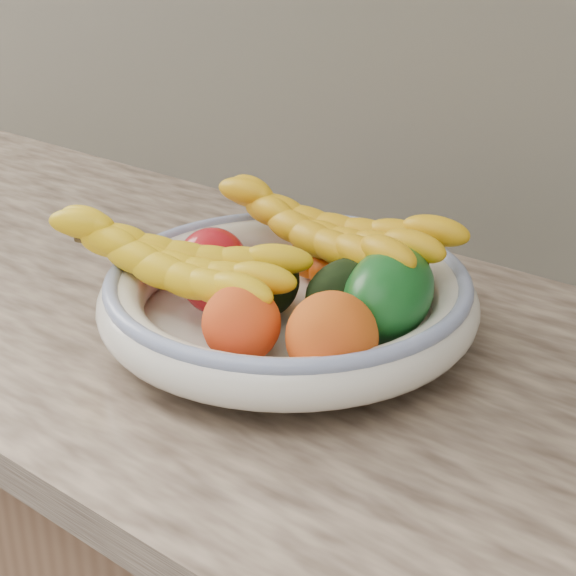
# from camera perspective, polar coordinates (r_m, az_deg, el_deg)

# --- Properties ---
(fruit_bowl) EXTENTS (0.39, 0.39, 0.08)m
(fruit_bowl) POSITION_cam_1_polar(r_m,az_deg,el_deg) (0.91, -0.00, -0.66)
(fruit_bowl) COLOR silver
(fruit_bowl) RESTS_ON kitchen_counter
(clementine_back_left) EXTENTS (0.05, 0.05, 0.04)m
(clementine_back_left) POSITION_cam_1_polar(r_m,az_deg,el_deg) (1.00, 2.11, 2.25)
(clementine_back_left) COLOR #F75305
(clementine_back_left) RESTS_ON fruit_bowl
(clementine_back_right) EXTENTS (0.06, 0.06, 0.04)m
(clementine_back_right) POSITION_cam_1_polar(r_m,az_deg,el_deg) (0.98, 5.47, 1.68)
(clementine_back_right) COLOR #F15C05
(clementine_back_right) RESTS_ON fruit_bowl
(clementine_back_mid) EXTENTS (0.07, 0.07, 0.05)m
(clementine_back_mid) POSITION_cam_1_polar(r_m,az_deg,el_deg) (0.95, 3.07, 1.02)
(clementine_back_mid) COLOR #DB4A04
(clementine_back_mid) RESTS_ON fruit_bowl
(clementine_extra) EXTENTS (0.05, 0.05, 0.05)m
(clementine_extra) POSITION_cam_1_polar(r_m,az_deg,el_deg) (0.99, 1.54, 2.00)
(clementine_extra) COLOR #F26005
(clementine_extra) RESTS_ON fruit_bowl
(tomato_left) EXTENTS (0.10, 0.10, 0.07)m
(tomato_left) POSITION_cam_1_polar(r_m,az_deg,el_deg) (0.97, -4.92, 1.93)
(tomato_left) COLOR red
(tomato_left) RESTS_ON fruit_bowl
(tomato_near_left) EXTENTS (0.09, 0.09, 0.06)m
(tomato_near_left) POSITION_cam_1_polar(r_m,az_deg,el_deg) (0.91, -4.59, 0.34)
(tomato_near_left) COLOR red
(tomato_near_left) RESTS_ON fruit_bowl
(avocado_center) EXTENTS (0.10, 0.11, 0.07)m
(avocado_center) POSITION_cam_1_polar(r_m,az_deg,el_deg) (0.90, -1.38, 0.31)
(avocado_center) COLOR black
(avocado_center) RESTS_ON fruit_bowl
(avocado_right) EXTENTS (0.11, 0.13, 0.07)m
(avocado_right) POSITION_cam_1_polar(r_m,az_deg,el_deg) (0.89, 4.30, -0.31)
(avocado_right) COLOR black
(avocado_right) RESTS_ON fruit_bowl
(green_mango) EXTENTS (0.14, 0.15, 0.11)m
(green_mango) POSITION_cam_1_polar(r_m,az_deg,el_deg) (0.86, 6.52, -0.40)
(green_mango) COLOR #0E4E19
(green_mango) RESTS_ON fruit_bowl
(peach_front) EXTENTS (0.09, 0.09, 0.07)m
(peach_front) POSITION_cam_1_polar(r_m,az_deg,el_deg) (0.82, -3.03, -2.29)
(peach_front) COLOR orange
(peach_front) RESTS_ON fruit_bowl
(peach_right) EXTENTS (0.10, 0.10, 0.08)m
(peach_right) POSITION_cam_1_polar(r_m,az_deg,el_deg) (0.79, 2.85, -3.20)
(peach_right) COLOR orange
(peach_right) RESTS_ON fruit_bowl
(banana_bunch_back) EXTENTS (0.33, 0.14, 0.09)m
(banana_bunch_back) POSITION_cam_1_polar(r_m,az_deg,el_deg) (0.95, 2.34, 3.26)
(banana_bunch_back) COLOR gold
(banana_bunch_back) RESTS_ON fruit_bowl
(banana_bunch_front) EXTENTS (0.32, 0.18, 0.08)m
(banana_bunch_front) POSITION_cam_1_polar(r_m,az_deg,el_deg) (0.90, -7.65, 1.32)
(banana_bunch_front) COLOR yellow
(banana_bunch_front) RESTS_ON fruit_bowl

